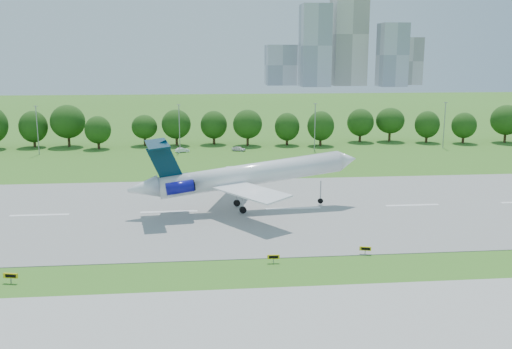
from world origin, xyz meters
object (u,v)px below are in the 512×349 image
airliner (240,175)px  service_vehicle_a (182,150)px  service_vehicle_b (239,149)px  taxi_sign_left (11,276)px

airliner → service_vehicle_a: airliner is taller
service_vehicle_a → service_vehicle_b: (14.51, 0.44, 0.02)m
airliner → service_vehicle_b: bearing=77.4°
airliner → service_vehicle_b: (3.72, 57.45, -5.24)m
airliner → service_vehicle_a: 58.26m
airliner → service_vehicle_b: airliner is taller
service_vehicle_a → service_vehicle_b: bearing=-108.5°
taxi_sign_left → service_vehicle_a: 85.59m
service_vehicle_a → taxi_sign_left: bearing=148.7°
service_vehicle_b → service_vehicle_a: bearing=115.9°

